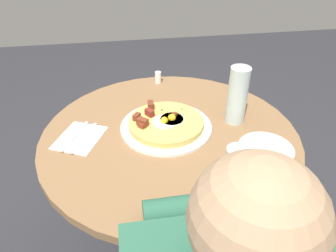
{
  "coord_description": "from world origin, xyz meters",
  "views": [
    {
      "loc": [
        0.15,
        0.9,
        1.38
      ],
      "look_at": [
        0.0,
        -0.02,
        0.73
      ],
      "focal_mm": 33.75,
      "sensor_mm": 36.0,
      "label": 1
    }
  ],
  "objects_px": {
    "pizza_plate": "(166,127)",
    "fork": "(75,136)",
    "bread_plate": "(266,149)",
    "water_bottle": "(237,96)",
    "breakfast_pizza": "(166,122)",
    "knife": "(84,138)",
    "water_glass": "(236,164)",
    "salt_shaker": "(158,77)",
    "dining_table": "(170,168)"
  },
  "relations": [
    {
      "from": "knife",
      "to": "pizza_plate",
      "type": "bearing_deg",
      "value": 118.6
    },
    {
      "from": "knife",
      "to": "water_glass",
      "type": "height_order",
      "value": "water_glass"
    },
    {
      "from": "knife",
      "to": "water_glass",
      "type": "xyz_separation_m",
      "value": [
        -0.46,
        0.26,
        0.05
      ]
    },
    {
      "from": "dining_table",
      "to": "water_glass",
      "type": "distance_m",
      "value": 0.37
    },
    {
      "from": "pizza_plate",
      "to": "water_glass",
      "type": "height_order",
      "value": "water_glass"
    },
    {
      "from": "breakfast_pizza",
      "to": "knife",
      "type": "distance_m",
      "value": 0.29
    },
    {
      "from": "bread_plate",
      "to": "water_glass",
      "type": "height_order",
      "value": "water_glass"
    },
    {
      "from": "pizza_plate",
      "to": "water_bottle",
      "type": "relative_size",
      "value": 1.53
    },
    {
      "from": "fork",
      "to": "water_bottle",
      "type": "bearing_deg",
      "value": 116.12
    },
    {
      "from": "breakfast_pizza",
      "to": "water_bottle",
      "type": "bearing_deg",
      "value": -178.11
    },
    {
      "from": "breakfast_pizza",
      "to": "bread_plate",
      "type": "height_order",
      "value": "breakfast_pizza"
    },
    {
      "from": "breakfast_pizza",
      "to": "salt_shaker",
      "type": "height_order",
      "value": "breakfast_pizza"
    },
    {
      "from": "bread_plate",
      "to": "water_bottle",
      "type": "bearing_deg",
      "value": -75.92
    },
    {
      "from": "dining_table",
      "to": "water_glass",
      "type": "xyz_separation_m",
      "value": [
        -0.15,
        0.25,
        0.22
      ]
    },
    {
      "from": "pizza_plate",
      "to": "salt_shaker",
      "type": "relative_size",
      "value": 6.3
    },
    {
      "from": "pizza_plate",
      "to": "salt_shaker",
      "type": "distance_m",
      "value": 0.37
    },
    {
      "from": "bread_plate",
      "to": "fork",
      "type": "xyz_separation_m",
      "value": [
        0.63,
        -0.17,
        0.0
      ]
    },
    {
      "from": "dining_table",
      "to": "breakfast_pizza",
      "type": "bearing_deg",
      "value": -70.8
    },
    {
      "from": "knife",
      "to": "salt_shaker",
      "type": "bearing_deg",
      "value": 165.91
    },
    {
      "from": "water_bottle",
      "to": "pizza_plate",
      "type": "bearing_deg",
      "value": 2.1
    },
    {
      "from": "dining_table",
      "to": "bread_plate",
      "type": "height_order",
      "value": "bread_plate"
    },
    {
      "from": "breakfast_pizza",
      "to": "knife",
      "type": "height_order",
      "value": "breakfast_pizza"
    },
    {
      "from": "pizza_plate",
      "to": "bread_plate",
      "type": "xyz_separation_m",
      "value": [
        -0.31,
        0.18,
        -0.0
      ]
    },
    {
      "from": "pizza_plate",
      "to": "knife",
      "type": "relative_size",
      "value": 1.85
    },
    {
      "from": "bread_plate",
      "to": "knife",
      "type": "relative_size",
      "value": 1.02
    },
    {
      "from": "knife",
      "to": "water_bottle",
      "type": "relative_size",
      "value": 0.83
    },
    {
      "from": "bread_plate",
      "to": "pizza_plate",
      "type": "bearing_deg",
      "value": -29.88
    },
    {
      "from": "fork",
      "to": "knife",
      "type": "bearing_deg",
      "value": 90.0
    },
    {
      "from": "fork",
      "to": "knife",
      "type": "height_order",
      "value": "same"
    },
    {
      "from": "salt_shaker",
      "to": "pizza_plate",
      "type": "bearing_deg",
      "value": 86.93
    },
    {
      "from": "breakfast_pizza",
      "to": "salt_shaker",
      "type": "distance_m",
      "value": 0.37
    },
    {
      "from": "water_glass",
      "to": "water_bottle",
      "type": "relative_size",
      "value": 0.5
    },
    {
      "from": "water_glass",
      "to": "salt_shaker",
      "type": "relative_size",
      "value": 2.04
    },
    {
      "from": "fork",
      "to": "knife",
      "type": "distance_m",
      "value": 0.04
    },
    {
      "from": "bread_plate",
      "to": "knife",
      "type": "height_order",
      "value": "bread_plate"
    },
    {
      "from": "water_bottle",
      "to": "fork",
      "type": "bearing_deg",
      "value": 1.4
    },
    {
      "from": "breakfast_pizza",
      "to": "fork",
      "type": "xyz_separation_m",
      "value": [
        0.32,
        0.01,
        -0.02
      ]
    },
    {
      "from": "dining_table",
      "to": "water_glass",
      "type": "bearing_deg",
      "value": 121.24
    },
    {
      "from": "fork",
      "to": "water_glass",
      "type": "bearing_deg",
      "value": 84.94
    },
    {
      "from": "pizza_plate",
      "to": "fork",
      "type": "height_order",
      "value": "pizza_plate"
    },
    {
      "from": "dining_table",
      "to": "salt_shaker",
      "type": "distance_m",
      "value": 0.44
    },
    {
      "from": "bread_plate",
      "to": "water_bottle",
      "type": "distance_m",
      "value": 0.22
    },
    {
      "from": "salt_shaker",
      "to": "knife",
      "type": "bearing_deg",
      "value": 51.2
    },
    {
      "from": "bread_plate",
      "to": "water_glass",
      "type": "relative_size",
      "value": 1.71
    },
    {
      "from": "bread_plate",
      "to": "fork",
      "type": "relative_size",
      "value": 1.02
    },
    {
      "from": "bread_plate",
      "to": "breakfast_pizza",
      "type": "bearing_deg",
      "value": -29.87
    },
    {
      "from": "water_bottle",
      "to": "salt_shaker",
      "type": "bearing_deg",
      "value": -55.95
    },
    {
      "from": "bread_plate",
      "to": "salt_shaker",
      "type": "relative_size",
      "value": 3.48
    },
    {
      "from": "pizza_plate",
      "to": "fork",
      "type": "bearing_deg",
      "value": 0.84
    },
    {
      "from": "pizza_plate",
      "to": "breakfast_pizza",
      "type": "relative_size",
      "value": 1.22
    }
  ]
}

